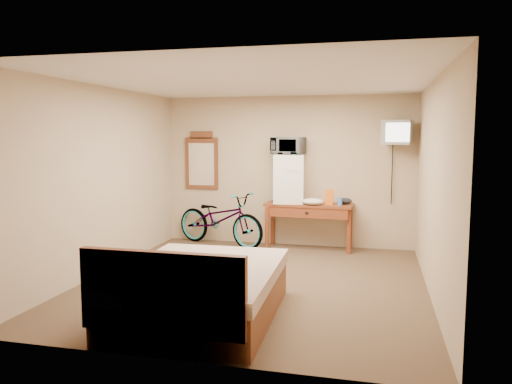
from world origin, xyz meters
TOP-DOWN VIEW (x-y plane):
  - room at (-0.00, 0.00)m, footprint 4.60×4.64m
  - desk at (0.41, 2.00)m, footprint 1.44×0.63m
  - mini_fridge at (0.06, 2.06)m, footprint 0.56×0.55m
  - microwave at (0.06, 2.06)m, footprint 0.57×0.44m
  - snack_bag at (0.74, 1.95)m, footprint 0.12×0.07m
  - blue_cup at (0.92, 1.93)m, footprint 0.07×0.07m
  - cloth_cream at (0.49, 1.88)m, footprint 0.34×0.26m
  - cloth_dark_a at (-0.06, 1.90)m, footprint 0.23×0.18m
  - cloth_dark_b at (0.99, 2.10)m, footprint 0.21×0.18m
  - crt_television at (1.76, 2.02)m, footprint 0.50×0.60m
  - wall_mirror at (-1.51, 2.27)m, footprint 0.59×0.04m
  - bicycle at (-1.08, 1.95)m, footprint 1.83×1.16m
  - bed at (-0.24, -1.38)m, footprint 1.55×2.02m

SIDE VIEW (x-z plane):
  - bed at x=-0.24m, z-range -0.15..0.75m
  - bicycle at x=-1.08m, z-range 0.00..0.91m
  - desk at x=0.41m, z-range 0.26..1.01m
  - cloth_dark_a at x=-0.06m, z-range 0.75..0.84m
  - cloth_dark_b at x=0.99m, z-range 0.75..0.85m
  - cloth_cream at x=0.49m, z-range 0.75..0.86m
  - blue_cup at x=0.92m, z-range 0.75..0.88m
  - snack_bag at x=0.74m, z-range 0.75..0.99m
  - mini_fridge at x=0.06m, z-range 0.75..1.54m
  - room at x=0.00m, z-range 0.00..2.50m
  - wall_mirror at x=-1.51m, z-range 0.90..1.90m
  - microwave at x=0.06m, z-range 1.54..1.82m
  - crt_television at x=1.76m, z-range 1.71..2.08m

